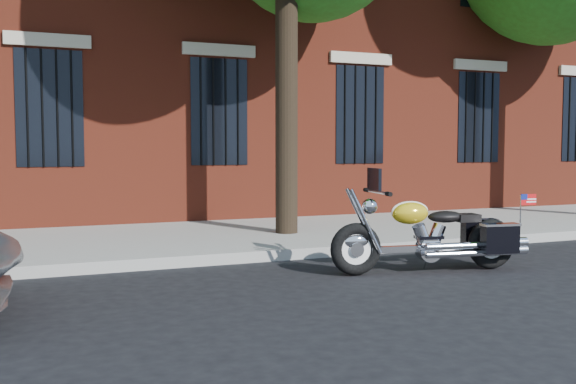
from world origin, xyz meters
name	(u,v)px	position (x,y,z in m)	size (l,w,h in m)	color
ground	(339,278)	(0.00, 0.00, 0.00)	(120.00, 120.00, 0.00)	black
curb	(294,253)	(0.00, 1.38, 0.07)	(40.00, 0.16, 0.15)	gray
sidewalk	(250,236)	(0.00, 3.26, 0.07)	(40.00, 3.60, 0.15)	gray
motorcycle	(435,237)	(1.25, -0.13, 0.43)	(2.48, 0.95, 1.28)	black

